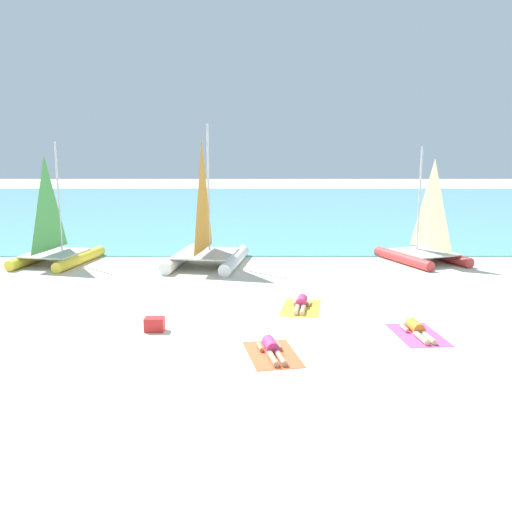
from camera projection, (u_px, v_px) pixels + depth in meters
ground_plane at (256, 261)px, 23.94m from camera, size 120.00×120.00×0.00m
ocean_water at (255, 208)px, 44.51m from camera, size 120.00×40.00×0.05m
sailboat_white at (204, 245)px, 22.90m from camera, size 3.30×4.61×5.57m
sailboat_red at (422, 245)px, 23.66m from camera, size 3.45×4.19×4.70m
sailboat_yellow at (53, 246)px, 23.31m from camera, size 3.05×4.13×4.90m
towel_left at (270, 354)px, 13.27m from camera, size 1.44×2.07×0.01m
sunbather_left at (270, 348)px, 13.31m from camera, size 0.69×1.56×0.30m
towel_middle at (299, 308)px, 17.06m from camera, size 1.38×2.05×0.01m
sunbather_middle at (299, 303)px, 17.10m from camera, size 0.65×1.57×0.30m
towel_right at (416, 334)px, 14.65m from camera, size 1.29×2.00×0.01m
sunbather_right at (415, 329)px, 14.69m from camera, size 0.58×1.57×0.30m
cooler_box at (152, 324)px, 14.90m from camera, size 0.50×0.36×0.36m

